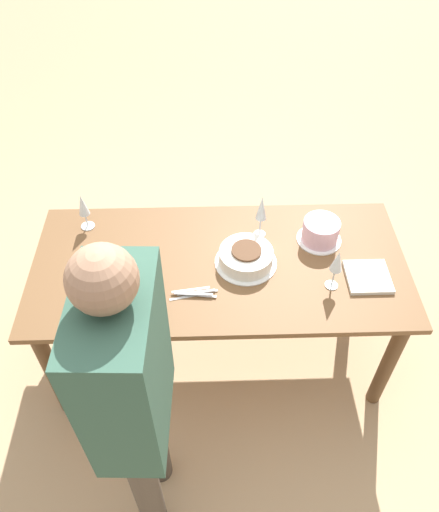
# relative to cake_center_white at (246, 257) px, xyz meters

# --- Properties ---
(ground_plane) EXTENTS (12.00, 12.00, 0.00)m
(ground_plane) POSITION_rel_cake_center_white_xyz_m (-0.12, -0.00, -0.76)
(ground_plane) COLOR tan
(dining_table) EXTENTS (1.75, 0.81, 0.72)m
(dining_table) POSITION_rel_cake_center_white_xyz_m (-0.12, -0.00, -0.14)
(dining_table) COLOR brown
(dining_table) RESTS_ON ground_plane
(cake_center_white) EXTENTS (0.29, 0.29, 0.09)m
(cake_center_white) POSITION_rel_cake_center_white_xyz_m (0.00, 0.00, 0.00)
(cake_center_white) COLOR white
(cake_center_white) RESTS_ON dining_table
(cake_front_chocolate) EXTENTS (0.31, 0.31, 0.11)m
(cake_front_chocolate) POSITION_rel_cake_center_white_xyz_m (-0.55, -0.19, 0.01)
(cake_front_chocolate) COLOR white
(cake_front_chocolate) RESTS_ON dining_table
(cake_back_decorated) EXTENTS (0.22, 0.22, 0.12)m
(cake_back_decorated) POSITION_rel_cake_center_white_xyz_m (0.37, 0.14, 0.02)
(cake_back_decorated) COLOR white
(cake_back_decorated) RESTS_ON dining_table
(wine_glass_near) EXTENTS (0.06, 0.06, 0.22)m
(wine_glass_near) POSITION_rel_cake_center_white_xyz_m (0.38, -0.15, 0.11)
(wine_glass_near) COLOR silver
(wine_glass_near) RESTS_ON dining_table
(wine_glass_far) EXTENTS (0.06, 0.06, 0.24)m
(wine_glass_far) POSITION_rel_cake_center_white_xyz_m (0.08, 0.19, 0.12)
(wine_glass_far) COLOR silver
(wine_glass_far) RESTS_ON dining_table
(wine_glass_extra) EXTENTS (0.07, 0.07, 0.20)m
(wine_glass_extra) POSITION_rel_cake_center_white_xyz_m (-0.78, 0.27, 0.09)
(wine_glass_extra) COLOR silver
(wine_glass_extra) RESTS_ON dining_table
(fork_pile) EXTENTS (0.21, 0.07, 0.02)m
(fork_pile) POSITION_rel_cake_center_white_xyz_m (-0.24, -0.18, -0.03)
(fork_pile) COLOR silver
(fork_pile) RESTS_ON dining_table
(napkin_stack) EXTENTS (0.20, 0.20, 0.02)m
(napkin_stack) POSITION_rel_cake_center_white_xyz_m (0.55, -0.11, -0.03)
(napkin_stack) COLOR silver
(napkin_stack) RESTS_ON dining_table
(person_cutting) EXTENTS (0.24, 0.41, 1.62)m
(person_cutting) POSITION_rel_cake_center_white_xyz_m (-0.43, -0.79, 0.22)
(person_cutting) COLOR #4C4238
(person_cutting) RESTS_ON ground_plane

